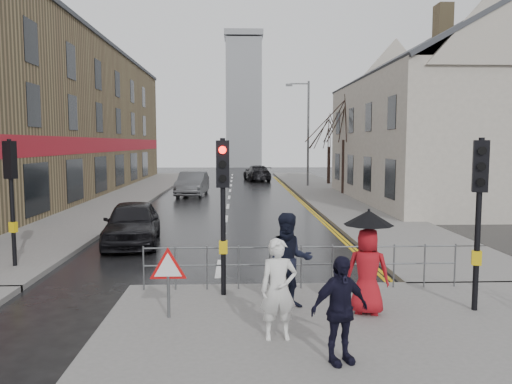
{
  "coord_description": "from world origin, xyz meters",
  "views": [
    {
      "loc": [
        0.5,
        -10.44,
        3.44
      ],
      "look_at": [
        1.05,
        3.81,
        2.03
      ],
      "focal_mm": 35.0,
      "sensor_mm": 36.0,
      "label": 1
    }
  ],
  "objects": [
    {
      "name": "ground",
      "position": [
        0.0,
        0.0,
        0.0
      ],
      "size": [
        120.0,
        120.0,
        0.0
      ],
      "primitive_type": "plane",
      "color": "black",
      "rests_on": "ground"
    },
    {
      "name": "near_pavement",
      "position": [
        3.0,
        -3.5,
        0.07
      ],
      "size": [
        10.0,
        9.0,
        0.14
      ],
      "primitive_type": "cube",
      "color": "#605E5B",
      "rests_on": "ground"
    },
    {
      "name": "left_pavement",
      "position": [
        -6.5,
        23.0,
        0.07
      ],
      "size": [
        4.0,
        44.0,
        0.14
      ],
      "primitive_type": "cube",
      "color": "#605E5B",
      "rests_on": "ground"
    },
    {
      "name": "right_pavement",
      "position": [
        6.5,
        25.0,
        0.07
      ],
      "size": [
        4.0,
        40.0,
        0.14
      ],
      "primitive_type": "cube",
      "color": "#605E5B",
      "rests_on": "ground"
    },
    {
      "name": "pavement_bridge_right",
      "position": [
        6.5,
        3.0,
        0.07
      ],
      "size": [
        4.0,
        4.2,
        0.14
      ],
      "primitive_type": "cube",
      "color": "#605E5B",
      "rests_on": "ground"
    },
    {
      "name": "building_left_terrace",
      "position": [
        -12.0,
        22.0,
        5.0
      ],
      "size": [
        8.0,
        42.0,
        10.0
      ],
      "primitive_type": "cube",
      "color": "olive",
      "rests_on": "ground"
    },
    {
      "name": "building_right_cream",
      "position": [
        12.0,
        18.0,
        4.78
      ],
      "size": [
        9.0,
        16.4,
        10.1
      ],
      "color": "#BFB5A6",
      "rests_on": "ground"
    },
    {
      "name": "church_tower",
      "position": [
        1.5,
        62.0,
        9.0
      ],
      "size": [
        5.0,
        5.0,
        18.0
      ],
      "primitive_type": "cube",
      "color": "gray",
      "rests_on": "ground"
    },
    {
      "name": "traffic_signal_near_left",
      "position": [
        0.2,
        0.2,
        2.46
      ],
      "size": [
        0.28,
        0.27,
        3.4
      ],
      "color": "black",
      "rests_on": "near_pavement"
    },
    {
      "name": "traffic_signal_near_right",
      "position": [
        5.2,
        -1.0,
        2.46
      ],
      "size": [
        0.34,
        0.33,
        3.4
      ],
      "color": "black",
      "rests_on": "near_pavement"
    },
    {
      "name": "traffic_signal_far_left",
      "position": [
        -5.5,
        3.0,
        2.46
      ],
      "size": [
        0.34,
        0.33,
        3.4
      ],
      "color": "black",
      "rests_on": "left_pavement"
    },
    {
      "name": "guard_railing_front",
      "position": [
        1.95,
        0.6,
        0.86
      ],
      "size": [
        7.14,
        0.04,
        1.0
      ],
      "color": "#595B5E",
      "rests_on": "near_pavement"
    },
    {
      "name": "warning_sign",
      "position": [
        -0.8,
        -1.21,
        1.04
      ],
      "size": [
        0.8,
        0.07,
        1.35
      ],
      "color": "#595B5E",
      "rests_on": "near_pavement"
    },
    {
      "name": "street_lamp",
      "position": [
        5.82,
        28.0,
        4.71
      ],
      "size": [
        1.83,
        0.25,
        8.0
      ],
      "color": "#595B5E",
      "rests_on": "right_pavement"
    },
    {
      "name": "tree_near",
      "position": [
        7.5,
        22.0,
        5.14
      ],
      "size": [
        2.4,
        2.4,
        6.58
      ],
      "color": "#31211B",
      "rests_on": "right_pavement"
    },
    {
      "name": "tree_far",
      "position": [
        8.0,
        30.0,
        4.42
      ],
      "size": [
        2.4,
        2.4,
        5.64
      ],
      "color": "#31211B",
      "rests_on": "right_pavement"
    },
    {
      "name": "pedestrian_a",
      "position": [
        1.19,
        -2.31,
        0.99
      ],
      "size": [
        0.65,
        0.45,
        1.71
      ],
      "primitive_type": "imported",
      "rotation": [
        0.0,
        0.0,
        0.06
      ],
      "color": "silver",
      "rests_on": "near_pavement"
    },
    {
      "name": "pedestrian_b",
      "position": [
        1.54,
        -0.72,
        1.1
      ],
      "size": [
        0.98,
        0.79,
        1.92
      ],
      "primitive_type": "imported",
      "rotation": [
        0.0,
        0.0,
        0.07
      ],
      "color": "black",
      "rests_on": "near_pavement"
    },
    {
      "name": "pedestrian_with_umbrella",
      "position": [
        3.01,
        -1.13,
        1.25
      ],
      "size": [
        0.96,
        0.96,
        2.02
      ],
      "color": "#A1121B",
      "rests_on": "near_pavement"
    },
    {
      "name": "pedestrian_d",
      "position": [
        2.03,
        -3.26,
        0.96
      ],
      "size": [
        1.04,
        0.71,
        1.63
      ],
      "primitive_type": "imported",
      "rotation": [
        0.0,
        0.0,
        0.36
      ],
      "color": "black",
      "rests_on": "near_pavement"
    },
    {
      "name": "car_parked",
      "position": [
        -3.05,
        6.42,
        0.74
      ],
      "size": [
        2.22,
        4.51,
        1.48
      ],
      "primitive_type": "imported",
      "rotation": [
        0.0,
        0.0,
        0.11
      ],
      "color": "black",
      "rests_on": "ground"
    },
    {
      "name": "car_mid",
      "position": [
        -2.41,
        22.12,
        0.78
      ],
      "size": [
        1.94,
        4.84,
        1.57
      ],
      "primitive_type": "imported",
      "rotation": [
        0.0,
        0.0,
        -0.06
      ],
      "color": "#46484B",
      "rests_on": "ground"
    },
    {
      "name": "car_far",
      "position": [
        2.33,
        34.69,
        0.71
      ],
      "size": [
        2.59,
        5.11,
        1.42
      ],
      "primitive_type": "imported",
      "rotation": [
        0.0,
        0.0,
        3.27
      ],
      "color": "black",
      "rests_on": "ground"
    }
  ]
}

